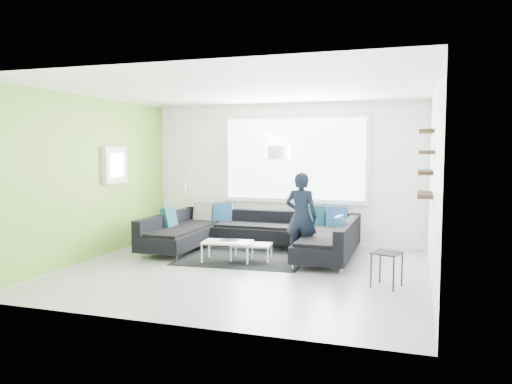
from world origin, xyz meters
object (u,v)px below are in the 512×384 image
Objects in this scene: arc_lamp at (185,185)px; person at (301,217)px; sectional_sofa at (252,235)px; laptop at (230,240)px; side_table at (387,270)px; coffee_table at (239,251)px.

person is at bearing -30.59° from arc_lamp.
sectional_sofa is at bearing -11.37° from person.
arc_lamp is 1.55× the size of person.
sectional_sofa is 2.41× the size of person.
laptop is (1.51, -1.40, -0.81)m from arc_lamp.
laptop is (-0.17, -0.70, 0.01)m from sectional_sofa.
laptop is at bearing -103.42° from sectional_sofa.
side_table is 2.00m from person.
person is at bearing -3.25° from laptop.
person is at bearing -15.35° from sectional_sofa.
laptop is (-0.15, -0.07, 0.18)m from coffee_table.
arc_lamp is 2.84m from person.
coffee_table is 1.19m from person.
side_table is at bearing -31.58° from sectional_sofa.
sectional_sofa reaches higher than laptop.
sectional_sofa is 2.88m from side_table.
laptop is at bearing -53.24° from arc_lamp.
coffee_table is 2.35m from arc_lamp.
arc_lamp is 2.21m from laptop.
side_table is at bearing 144.15° from person.
sectional_sofa is at bearing 52.24° from laptop.
arc_lamp reaches higher than laptop.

